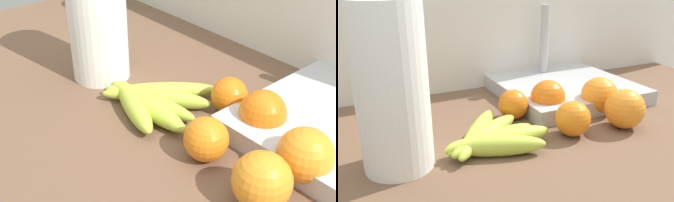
# 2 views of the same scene
# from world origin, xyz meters

# --- Properties ---
(wall_back) EXTENTS (1.84, 0.06, 1.30)m
(wall_back) POSITION_xyz_m (0.00, 0.37, 0.65)
(wall_back) COLOR silver
(wall_back) RESTS_ON ground
(banana_bunch) EXTENTS (0.21, 0.21, 0.04)m
(banana_bunch) POSITION_xyz_m (-0.05, -0.00, 0.92)
(banana_bunch) COLOR #B4CB3F
(banana_bunch) RESTS_ON counter
(orange_back_right) EXTENTS (0.07, 0.07, 0.07)m
(orange_back_right) POSITION_xyz_m (0.11, -0.02, 0.94)
(orange_back_right) COLOR orange
(orange_back_right) RESTS_ON counter
(orange_far_right) EXTENTS (0.08, 0.08, 0.08)m
(orange_far_right) POSITION_xyz_m (0.13, 0.09, 0.94)
(orange_far_right) COLOR orange
(orange_far_right) RESTS_ON counter
(orange_center) EXTENTS (0.08, 0.08, 0.08)m
(orange_center) POSITION_xyz_m (0.23, -0.04, 0.94)
(orange_center) COLOR orange
(orange_center) RESTS_ON counter
(orange_back_left) EXTENTS (0.07, 0.07, 0.07)m
(orange_back_left) POSITION_xyz_m (0.05, 0.10, 0.93)
(orange_back_left) COLOR orange
(orange_back_left) RESTS_ON counter
(orange_front) EXTENTS (0.08, 0.08, 0.08)m
(orange_front) POSITION_xyz_m (0.24, 0.05, 0.94)
(orange_front) COLOR orange
(orange_front) RESTS_ON counter
(paper_towel_roll) EXTENTS (0.11, 0.11, 0.30)m
(paper_towel_roll) POSITION_xyz_m (-0.22, 0.00, 1.04)
(paper_towel_roll) COLOR white
(paper_towel_roll) RESTS_ON counter
(sink_basin) EXTENTS (0.32, 0.31, 0.22)m
(sink_basin) POSITION_xyz_m (0.23, 0.18, 0.92)
(sink_basin) COLOR #B7BABF
(sink_basin) RESTS_ON counter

